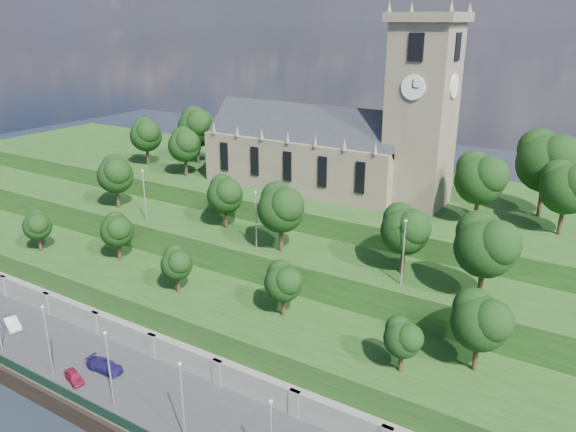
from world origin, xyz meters
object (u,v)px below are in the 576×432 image
Objects in this scene: car_left at (74,377)px; car_middle at (11,323)px; car_right at (105,366)px; church at (335,143)px.

car_middle reaches higher than car_left.
car_left is at bearing 153.68° from car_right.
car_left is (-9.71, -42.98, -19.95)m from church.
car_left is 0.72× the size of car_right.
church is 45.25m from car_right.
car_middle is (-16.66, 3.14, 0.16)m from car_left.
car_right is (-8.39, -39.79, -19.85)m from church.
car_right reaches higher than car_left.
church reaches higher than car_left.
car_middle is 17.99m from car_right.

